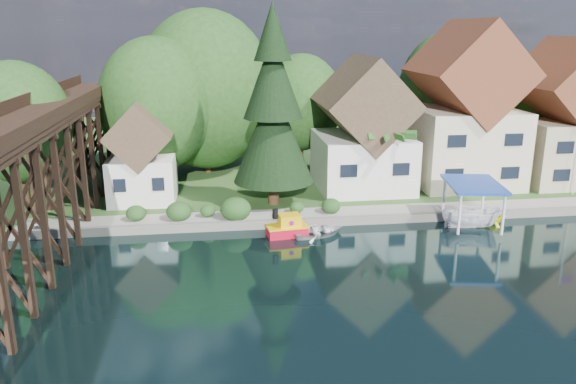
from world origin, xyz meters
The scene contains 17 objects.
ground centered at (0.00, 0.00, 0.00)m, with size 140.00×140.00×0.00m, color black.
bank centered at (0.00, 34.00, 0.25)m, with size 140.00×52.00×0.50m, color #2B4E1F.
seawall centered at (4.00, 8.00, 0.31)m, with size 60.00×0.40×0.62m, color slate.
promenade centered at (6.00, 9.30, 0.53)m, with size 50.00×2.60×0.06m, color gray.
trestle_bridge centered at (-16.00, 5.17, 5.35)m, with size 4.12×44.18×9.30m.
house_left centered at (7.00, 16.00, 5.14)m, with size 7.64×8.64×11.02m.
house_center centered at (16.00, 16.50, 6.42)m, with size 8.65×9.18×13.89m.
house_right centered at (25.00, 16.00, 5.78)m, with size 8.15×8.64×12.45m.
shed centered at (-11.00, 14.50, 3.83)m, with size 5.09×5.40×7.85m.
bg_trees centered at (1.00, 21.25, 7.29)m, with size 49.90×13.30×10.57m.
shrubs centered at (-4.60, 9.26, 1.23)m, with size 15.76×2.47×1.70m.
conifer centered at (-0.93, 12.14, 7.71)m, with size 6.09×6.09×14.98m.
palm_tree centered at (8.20, 12.31, 5.56)m, with size 4.17×4.17×5.80m.
tugboat centered at (-0.62, 6.36, 0.60)m, with size 2.93×1.86×2.00m.
boat_white_a centered at (1.50, 6.18, 0.38)m, with size 2.63×3.68×0.76m, color white.
boat_canopy centered at (12.42, 6.26, 1.41)m, with size 4.33×5.62×3.29m.
boat_yellow centered at (14.30, 6.98, 0.61)m, with size 2.01×2.33×1.23m, color yellow.
Camera 1 is at (-5.21, -29.19, 13.51)m, focal length 35.00 mm.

